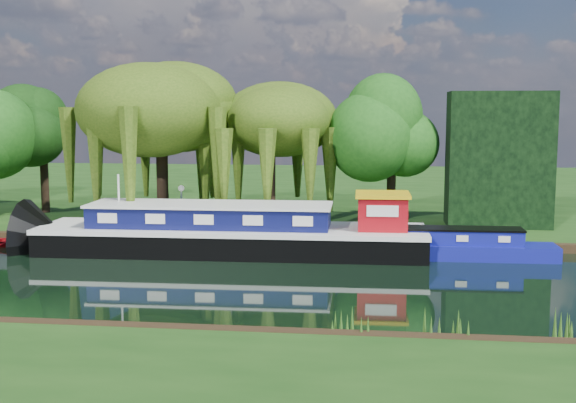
# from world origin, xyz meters

# --- Properties ---
(ground) EXTENTS (120.00, 120.00, 0.00)m
(ground) POSITION_xyz_m (0.00, 0.00, 0.00)
(ground) COLOR black
(far_bank) EXTENTS (120.00, 52.00, 0.45)m
(far_bank) POSITION_xyz_m (0.00, 34.00, 0.23)
(far_bank) COLOR #163C10
(far_bank) RESTS_ON ground
(dutch_barge) EXTENTS (20.04, 4.94, 4.21)m
(dutch_barge) POSITION_xyz_m (4.57, 5.96, 1.04)
(dutch_barge) COLOR black
(dutch_barge) RESTS_ON ground
(narrowboat) EXTENTS (11.47, 2.14, 1.67)m
(narrowboat) POSITION_xyz_m (14.97, 5.98, 0.59)
(narrowboat) COLOR navy
(narrowboat) RESTS_ON ground
(red_dinghy) EXTENTS (3.48, 2.61, 0.69)m
(red_dinghy) POSITION_xyz_m (-7.45, 6.51, 0.00)
(red_dinghy) COLOR maroon
(red_dinghy) RESTS_ON ground
(white_cruiser) EXTENTS (2.64, 2.35, 1.29)m
(white_cruiser) POSITION_xyz_m (12.04, 6.14, 0.00)
(white_cruiser) COLOR silver
(white_cruiser) RESTS_ON ground
(willow_left) EXTENTS (7.76, 7.76, 9.30)m
(willow_left) POSITION_xyz_m (-1.09, 12.05, 7.20)
(willow_left) COLOR black
(willow_left) RESTS_ON far_bank
(willow_right) EXTENTS (6.37, 6.37, 7.76)m
(willow_right) POSITION_xyz_m (5.37, 12.83, 6.11)
(willow_right) COLOR black
(willow_right) RESTS_ON far_bank
(tree_far_mid) EXTENTS (4.80, 4.80, 7.86)m
(tree_far_mid) POSITION_xyz_m (-10.55, 16.08, 5.88)
(tree_far_mid) COLOR black
(tree_far_mid) RESTS_ON far_bank
(tree_far_right) EXTENTS (4.75, 4.75, 7.77)m
(tree_far_right) POSITION_xyz_m (12.68, 13.90, 5.80)
(tree_far_right) COLOR black
(tree_far_right) RESTS_ON far_bank
(conifer_hedge) EXTENTS (6.00, 3.00, 8.00)m
(conifer_hedge) POSITION_xyz_m (19.00, 14.00, 4.45)
(conifer_hedge) COLOR black
(conifer_hedge) RESTS_ON far_bank
(lamppost) EXTENTS (0.36, 0.36, 2.56)m
(lamppost) POSITION_xyz_m (0.50, 10.50, 2.42)
(lamppost) COLOR silver
(lamppost) RESTS_ON far_bank
(mooring_posts) EXTENTS (19.16, 0.16, 1.00)m
(mooring_posts) POSITION_xyz_m (-0.50, 8.40, 0.95)
(mooring_posts) COLOR silver
(mooring_posts) RESTS_ON far_bank
(reeds_near) EXTENTS (33.70, 1.50, 1.10)m
(reeds_near) POSITION_xyz_m (6.87, -7.57, 0.55)
(reeds_near) COLOR #275115
(reeds_near) RESTS_ON ground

